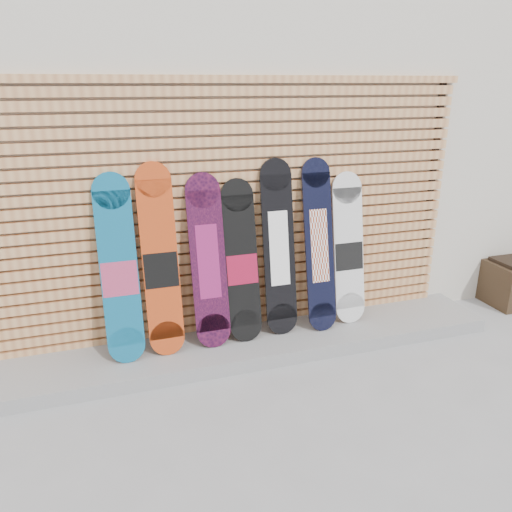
% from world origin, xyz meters
% --- Properties ---
extents(ground, '(80.00, 80.00, 0.00)m').
position_xyz_m(ground, '(0.00, 0.00, 0.00)').
color(ground, gray).
rests_on(ground, ground).
extents(building, '(12.00, 5.00, 3.60)m').
position_xyz_m(building, '(0.50, 3.50, 1.80)').
color(building, beige).
rests_on(building, ground).
extents(concrete_step, '(4.60, 0.70, 0.12)m').
position_xyz_m(concrete_step, '(-0.15, 0.68, 0.06)').
color(concrete_step, gray).
rests_on(concrete_step, ground).
extents(slat_wall, '(4.26, 0.08, 2.29)m').
position_xyz_m(slat_wall, '(-0.15, 0.97, 1.21)').
color(slat_wall, tan).
rests_on(slat_wall, ground).
extents(snowboard_0, '(0.29, 0.36, 1.48)m').
position_xyz_m(snowboard_0, '(-1.12, 0.76, 0.85)').
color(snowboard_0, '#0E5D87').
rests_on(snowboard_0, concrete_step).
extents(snowboard_1, '(0.29, 0.34, 1.54)m').
position_xyz_m(snowboard_1, '(-0.79, 0.77, 0.88)').
color(snowboard_1, '#BE3E14').
rests_on(snowboard_1, concrete_step).
extents(snowboard_2, '(0.29, 0.34, 1.44)m').
position_xyz_m(snowboard_2, '(-0.40, 0.78, 0.84)').
color(snowboard_2, black).
rests_on(snowboard_2, concrete_step).
extents(snowboard_3, '(0.28, 0.32, 1.37)m').
position_xyz_m(snowboard_3, '(-0.11, 0.78, 0.79)').
color(snowboard_3, black).
rests_on(snowboard_3, concrete_step).
extents(snowboard_4, '(0.28, 0.29, 1.52)m').
position_xyz_m(snowboard_4, '(0.23, 0.80, 0.88)').
color(snowboard_4, black).
rests_on(snowboard_4, concrete_step).
extents(snowboard_5, '(0.26, 0.35, 1.51)m').
position_xyz_m(snowboard_5, '(0.60, 0.77, 0.87)').
color(snowboard_5, black).
rests_on(snowboard_5, concrete_step).
extents(snowboard_6, '(0.29, 0.28, 1.38)m').
position_xyz_m(snowboard_6, '(0.91, 0.80, 0.80)').
color(snowboard_6, silver).
rests_on(snowboard_6, concrete_step).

